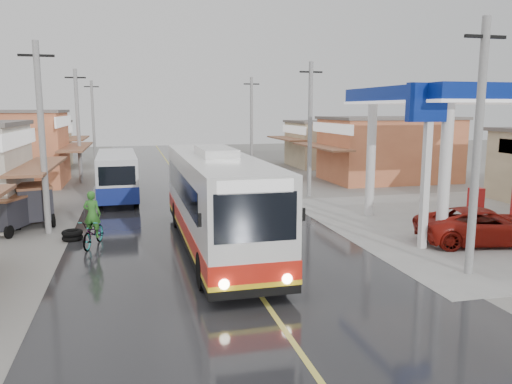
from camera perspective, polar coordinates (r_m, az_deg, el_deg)
The scene contains 13 objects.
ground at distance 14.73m, azimuth 0.27°, elevation -11.48°, with size 120.00×120.00×0.00m, color slate.
road at distance 29.01m, azimuth -7.05°, elevation -1.02°, with size 12.00×90.00×0.02m, color black.
centre_line at distance 29.01m, azimuth -7.05°, elevation -1.00°, with size 0.15×90.00×0.01m, color #D8CC4C.
shopfronts_right at distance 31.74m, azimuth 21.67°, elevation -0.74°, with size 11.00×44.00×4.80m, color #B8AFA1, non-canonical shape.
utility_poles_left at distance 30.02m, azimuth -20.67°, elevation -1.23°, with size 1.60×50.00×8.00m, color gray, non-canonical shape.
utility_poles_right at distance 30.63m, azimuth 6.06°, elevation -0.46°, with size 1.60×36.00×8.00m, color gray, non-canonical shape.
coach_bus at distance 18.91m, azimuth -4.61°, elevation -0.96°, with size 2.91×12.32×3.84m.
second_bus at distance 30.40m, azimuth -15.58°, elevation 1.91°, with size 2.40×8.10×2.67m.
jeepney at distance 21.61m, azimuth 24.57°, elevation -3.55°, with size 2.38×5.15×1.43m, color maroon.
cyclist at distance 20.23m, azimuth -18.10°, elevation -3.96°, with size 1.24×2.18×2.22m.
tricycle_near at distance 24.97m, azimuth -24.16°, elevation -1.05°, with size 2.21×2.58×1.86m.
tricycle_far at distance 23.75m, azimuth -26.58°, elevation -2.14°, with size 1.93×2.38×1.57m.
tyre_stack at distance 21.59m, azimuth -20.25°, elevation -4.65°, with size 0.83×0.83×0.43m.
Camera 1 is at (-3.39, -13.33, 5.28)m, focal length 35.00 mm.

